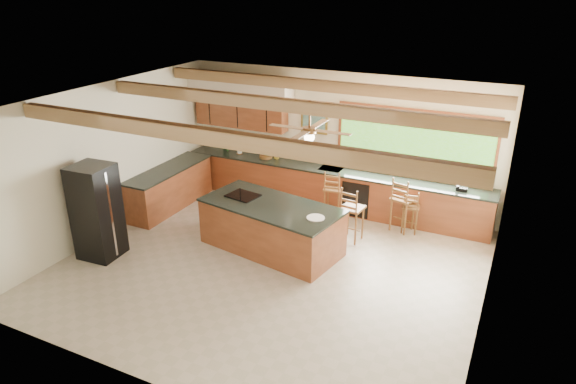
% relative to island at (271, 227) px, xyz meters
% --- Properties ---
extents(ground, '(7.20, 7.20, 0.00)m').
position_rel_island_xyz_m(ground, '(0.30, -0.60, -0.46)').
color(ground, '#BCAF9C').
rests_on(ground, ground).
extents(room_shell, '(7.27, 6.54, 3.02)m').
position_rel_island_xyz_m(room_shell, '(0.13, 0.05, 1.75)').
color(room_shell, silver).
rests_on(room_shell, ground).
extents(counter_run, '(7.12, 3.10, 1.22)m').
position_rel_island_xyz_m(counter_run, '(-0.52, 1.92, 0.00)').
color(counter_run, brown).
rests_on(counter_run, ground).
extents(island, '(2.83, 1.69, 0.94)m').
position_rel_island_xyz_m(island, '(0.00, 0.00, 0.00)').
color(island, brown).
rests_on(island, ground).
extents(refrigerator, '(0.74, 0.72, 1.78)m').
position_rel_island_xyz_m(refrigerator, '(-2.75, -1.60, 0.43)').
color(refrigerator, black).
rests_on(refrigerator, ground).
extents(bar_stool_a, '(0.46, 0.46, 1.15)m').
position_rel_island_xyz_m(bar_stool_a, '(1.26, 0.94, 0.22)').
color(bar_stool_a, brown).
rests_on(bar_stool_a, ground).
extents(bar_stool_b, '(0.44, 0.44, 1.09)m').
position_rel_island_xyz_m(bar_stool_b, '(0.54, 1.79, 0.18)').
color(bar_stool_b, brown).
rests_on(bar_stool_b, ground).
extents(bar_stool_c, '(0.37, 0.37, 0.94)m').
position_rel_island_xyz_m(bar_stool_c, '(2.22, 1.80, 0.09)').
color(bar_stool_c, brown).
rests_on(bar_stool_c, ground).
extents(bar_stool_d, '(0.51, 0.51, 1.17)m').
position_rel_island_xyz_m(bar_stool_d, '(2.05, 1.79, 0.23)').
color(bar_stool_d, brown).
rests_on(bar_stool_d, ground).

